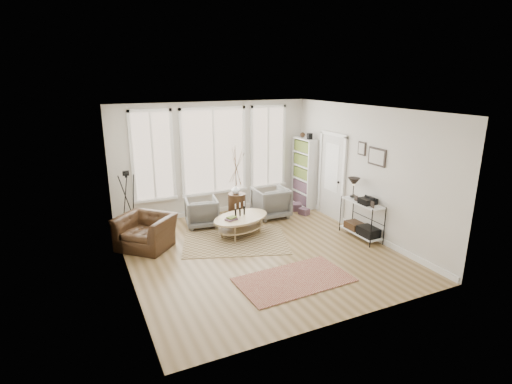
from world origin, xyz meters
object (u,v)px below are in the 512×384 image
side_table (237,185)px  accent_chair (146,232)px  coffee_table (241,221)px  low_shelf (362,216)px  bookcase (304,172)px  armchair_right (271,202)px  armchair_left (202,212)px

side_table → accent_chair: side_table is taller
coffee_table → low_shelf: bearing=-27.8°
bookcase → side_table: bearing=-174.4°
armchair_right → coffee_table: bearing=36.7°
low_shelf → accent_chair: low_shelf is taller
low_shelf → accent_chair: bearing=161.4°
armchair_left → armchair_right: (1.82, -0.11, 0.04)m
bookcase → accent_chair: bookcase is taller
bookcase → low_shelf: 2.56m
coffee_table → armchair_left: size_ratio=2.14×
armchair_right → accent_chair: 3.32m
side_table → coffee_table: bearing=-108.0°
coffee_table → armchair_left: (-0.62, 0.95, -0.00)m
low_shelf → coffee_table: (-2.39, 1.26, -0.16)m
coffee_table → armchair_right: armchair_right is taller
low_shelf → armchair_left: size_ratio=1.71×
armchair_left → side_table: 1.11m
accent_chair → coffee_table: bearing=36.8°
side_table → accent_chair: (-2.42, -0.81, -0.55)m
armchair_right → bookcase: bearing=-159.6°
bookcase → armchair_right: 1.44m
coffee_table → armchair_right: size_ratio=1.92×
armchair_left → side_table: bearing=-164.2°
armchair_left → armchair_right: armchair_right is taller
armchair_left → accent_chair: (-1.45, -0.71, 0.00)m
low_shelf → armchair_left: 3.74m
low_shelf → side_table: bearing=131.5°
armchair_left → accent_chair: 1.62m
low_shelf → side_table: size_ratio=0.70×
coffee_table → side_table: size_ratio=0.88×
bookcase → side_table: bookcase is taller
armchair_left → side_table: (0.96, 0.10, 0.55)m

